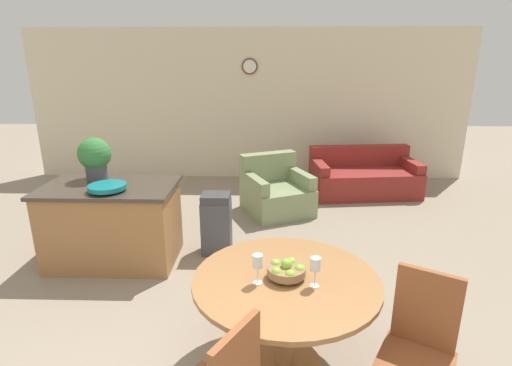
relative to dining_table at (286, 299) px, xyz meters
The scene contains 12 objects.
wall_back 5.05m from the dining_table, 95.60° to the left, with size 8.00×0.09×2.70m.
dining_table is the anchor object (origin of this frame).
dining_chair_near_right 0.88m from the dining_table, 25.17° to the right, with size 0.57×0.57×0.97m.
fruit_bowl 0.23m from the dining_table, 77.73° to the right, with size 0.26×0.26×0.15m.
wine_glass_left 0.38m from the dining_table, 160.25° to the right, with size 0.07×0.07×0.21m.
wine_glass_right 0.38m from the dining_table, 28.12° to the right, with size 0.07×0.07×0.21m.
kitchen_island 2.42m from the dining_table, 139.16° to the left, with size 1.40×0.86×0.89m.
teal_bowl 2.27m from the dining_table, 141.92° to the left, with size 0.38×0.38×0.07m.
potted_plant 2.77m from the dining_table, 138.64° to the left, with size 0.36×0.36×0.47m.
trash_bin 1.96m from the dining_table, 111.63° to the left, with size 0.34×0.28×0.72m.
couch 4.28m from the dining_table, 69.79° to the left, with size 1.79×1.05×0.76m.
armchair 3.16m from the dining_table, 90.09° to the left, with size 1.14×1.15×0.82m.
Camera 1 is at (0.35, -1.53, 2.18)m, focal length 28.00 mm.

